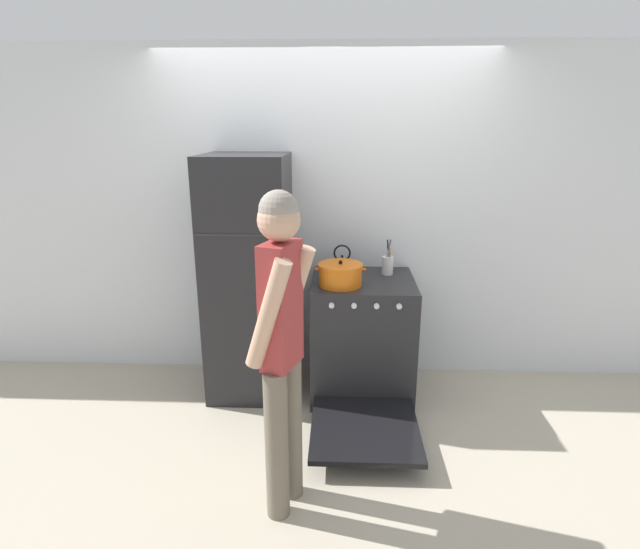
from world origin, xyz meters
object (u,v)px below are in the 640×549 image
object	(u,v)px
tea_kettle	(342,265)
person	(282,339)
utensil_jar	(388,265)
stove_range	(362,338)
dutch_oven_pot	(340,274)
refrigerator	(249,278)

from	to	relation	value
tea_kettle	person	world-z (taller)	person
person	utensil_jar	bearing A→B (deg)	-4.70
stove_range	person	world-z (taller)	person
person	tea_kettle	bearing A→B (deg)	7.88
utensil_jar	person	world-z (taller)	person
dutch_oven_pot	person	distance (m)	1.13
dutch_oven_pot	person	bearing A→B (deg)	-104.51
refrigerator	person	xyz separation A→B (m)	(0.39, -1.26, 0.08)
refrigerator	utensil_jar	bearing A→B (deg)	6.97
tea_kettle	utensil_jar	xyz separation A→B (m)	(0.34, 0.01, 0.01)
dutch_oven_pot	stove_range	bearing A→B (deg)	31.31
refrigerator	utensil_jar	size ratio (longest dim) A/B	6.72
utensil_jar	person	size ratio (longest dim) A/B	0.16
stove_range	tea_kettle	xyz separation A→B (m)	(-0.15, 0.18, 0.52)
dutch_oven_pot	tea_kettle	size ratio (longest dim) A/B	1.55
dutch_oven_pot	person	size ratio (longest dim) A/B	0.21
refrigerator	tea_kettle	bearing A→B (deg)	9.83
refrigerator	utensil_jar	world-z (taller)	refrigerator
refrigerator	tea_kettle	distance (m)	0.70
dutch_oven_pot	utensil_jar	bearing A→B (deg)	38.88
dutch_oven_pot	person	xyz separation A→B (m)	(-0.28, -1.10, -0.01)
stove_range	utensil_jar	bearing A→B (deg)	44.56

